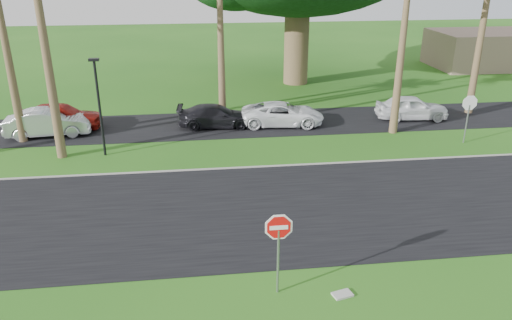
{
  "coord_description": "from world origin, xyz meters",
  "views": [
    {
      "loc": [
        -1.55,
        -14.55,
        8.81
      ],
      "look_at": [
        0.58,
        2.56,
        1.8
      ],
      "focal_mm": 35.0,
      "sensor_mm": 36.0,
      "label": 1
    }
  ],
  "objects": [
    {
      "name": "car_dark",
      "position": [
        -0.48,
        12.14,
        0.62
      ],
      "size": [
        4.33,
        1.96,
        1.23
      ],
      "primitive_type": "imported",
      "rotation": [
        0.0,
        0.0,
        1.51
      ],
      "color": "black",
      "rests_on": "ground"
    },
    {
      "name": "stop_sign_far",
      "position": [
        12.0,
        8.0,
        1.77
      ],
      "size": [
        1.05,
        0.07,
        2.62
      ],
      "rotation": [
        0.0,
        0.0,
        3.14
      ],
      "color": "gray",
      "rests_on": "ground"
    },
    {
      "name": "parking_strip",
      "position": [
        0.0,
        12.5,
        0.01
      ],
      "size": [
        120.0,
        5.0,
        0.02
      ],
      "primitive_type": "cube",
      "color": "black",
      "rests_on": "ground"
    },
    {
      "name": "streetlight_right",
      "position": [
        -6.0,
        8.5,
        2.65
      ],
      "size": [
        0.45,
        0.25,
        4.64
      ],
      "color": "black",
      "rests_on": "ground"
    },
    {
      "name": "car_minivan",
      "position": [
        3.26,
        11.99,
        0.64
      ],
      "size": [
        4.81,
        2.59,
        1.28
      ],
      "primitive_type": "imported",
      "rotation": [
        0.0,
        0.0,
        1.47
      ],
      "color": "white",
      "rests_on": "ground"
    },
    {
      "name": "building_far",
      "position": [
        24.0,
        26.0,
        1.5
      ],
      "size": [
        10.0,
        6.0,
        3.0
      ],
      "primitive_type": "cube",
      "color": "gray",
      "rests_on": "ground"
    },
    {
      "name": "curb",
      "position": [
        0.0,
        6.05,
        0.03
      ],
      "size": [
        120.0,
        0.12,
        0.06
      ],
      "primitive_type": "cube",
      "color": "gray",
      "rests_on": "ground"
    },
    {
      "name": "ground",
      "position": [
        0.0,
        0.0,
        0.0
      ],
      "size": [
        120.0,
        120.0,
        0.0
      ],
      "primitive_type": "plane",
      "color": "#225816",
      "rests_on": "ground"
    },
    {
      "name": "stop_sign_near",
      "position": [
        0.5,
        -3.0,
        1.77
      ],
      "size": [
        1.05,
        0.07,
        2.62
      ],
      "color": "gray",
      "rests_on": "ground"
    },
    {
      "name": "car_silver",
      "position": [
        -9.35,
        11.71,
        0.72
      ],
      "size": [
        4.46,
        1.91,
        1.43
      ],
      "primitive_type": "imported",
      "rotation": [
        0.0,
        0.0,
        1.66
      ],
      "color": "silver",
      "rests_on": "ground"
    },
    {
      "name": "road",
      "position": [
        0.0,
        2.0,
        0.01
      ],
      "size": [
        120.0,
        8.0,
        0.02
      ],
      "primitive_type": "cube",
      "color": "black",
      "rests_on": "ground"
    },
    {
      "name": "car_pickup",
      "position": [
        10.93,
        12.15,
        0.7
      ],
      "size": [
        4.24,
        2.01,
        1.4
      ],
      "primitive_type": "imported",
      "rotation": [
        0.0,
        0.0,
        1.48
      ],
      "color": "white",
      "rests_on": "ground"
    },
    {
      "name": "car_red",
      "position": [
        -8.96,
        12.64,
        0.76
      ],
      "size": [
        4.51,
        1.93,
        1.52
      ],
      "primitive_type": "imported",
      "rotation": [
        0.0,
        0.0,
        1.54
      ],
      "color": "maroon",
      "rests_on": "ground"
    },
    {
      "name": "utility_slab",
      "position": [
        2.29,
        -3.39,
        0.03
      ],
      "size": [
        0.62,
        0.48,
        0.06
      ],
      "primitive_type": "cube",
      "rotation": [
        0.0,
        0.0,
        0.26
      ],
      "color": "#A0A098",
      "rests_on": "ground"
    }
  ]
}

